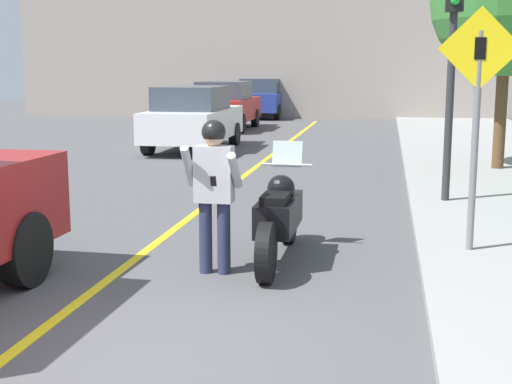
{
  "coord_description": "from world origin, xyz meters",
  "views": [
    {
      "loc": [
        2.2,
        -4.78,
        2.19
      ],
      "look_at": [
        0.73,
        3.22,
        0.75
      ],
      "focal_mm": 50.0,
      "sensor_mm": 36.0,
      "label": 1
    }
  ],
  "objects_px": {
    "motorcycle": "(279,217)",
    "parked_car_red": "(225,105)",
    "crossing_sign": "(477,106)",
    "parked_car_white": "(193,118)",
    "street_tree": "(507,1)",
    "parked_car_blue": "(263,98)",
    "person_biker": "(214,181)",
    "traffic_light": "(453,35)"
  },
  "relations": [
    {
      "from": "parked_car_blue",
      "to": "traffic_light",
      "type": "bearing_deg",
      "value": -72.02
    },
    {
      "from": "person_biker",
      "to": "crossing_sign",
      "type": "relative_size",
      "value": 0.6
    },
    {
      "from": "motorcycle",
      "to": "parked_car_blue",
      "type": "relative_size",
      "value": 0.56
    },
    {
      "from": "street_tree",
      "to": "parked_car_blue",
      "type": "height_order",
      "value": "street_tree"
    },
    {
      "from": "person_biker",
      "to": "traffic_light",
      "type": "relative_size",
      "value": 0.45
    },
    {
      "from": "traffic_light",
      "to": "parked_car_red",
      "type": "xyz_separation_m",
      "value": [
        -6.53,
        13.13,
        -1.79
      ]
    },
    {
      "from": "motorcycle",
      "to": "parked_car_red",
      "type": "height_order",
      "value": "parked_car_red"
    },
    {
      "from": "parked_car_white",
      "to": "parked_car_blue",
      "type": "height_order",
      "value": "same"
    },
    {
      "from": "motorcycle",
      "to": "parked_car_red",
      "type": "xyz_separation_m",
      "value": [
        -4.42,
        16.67,
        0.35
      ]
    },
    {
      "from": "crossing_sign",
      "to": "motorcycle",
      "type": "bearing_deg",
      "value": -168.41
    },
    {
      "from": "motorcycle",
      "to": "parked_car_blue",
      "type": "distance_m",
      "value": 23.17
    },
    {
      "from": "motorcycle",
      "to": "street_tree",
      "type": "xyz_separation_m",
      "value": [
        3.46,
        7.46,
        2.97
      ]
    },
    {
      "from": "traffic_light",
      "to": "parked_car_blue",
      "type": "height_order",
      "value": "traffic_light"
    },
    {
      "from": "crossing_sign",
      "to": "parked_car_blue",
      "type": "bearing_deg",
      "value": 105.71
    },
    {
      "from": "traffic_light",
      "to": "parked_car_red",
      "type": "height_order",
      "value": "traffic_light"
    },
    {
      "from": "crossing_sign",
      "to": "parked_car_white",
      "type": "xyz_separation_m",
      "value": [
        -6.0,
        9.95,
        -0.9
      ]
    },
    {
      "from": "parked_car_red",
      "to": "street_tree",
      "type": "bearing_deg",
      "value": -49.49
    },
    {
      "from": "traffic_light",
      "to": "parked_car_blue",
      "type": "bearing_deg",
      "value": 107.98
    },
    {
      "from": "traffic_light",
      "to": "parked_car_white",
      "type": "distance_m",
      "value": 9.26
    },
    {
      "from": "crossing_sign",
      "to": "parked_car_white",
      "type": "relative_size",
      "value": 0.65
    },
    {
      "from": "motorcycle",
      "to": "parked_car_red",
      "type": "bearing_deg",
      "value": 104.84
    },
    {
      "from": "parked_car_red",
      "to": "parked_car_blue",
      "type": "distance_m",
      "value": 6.13
    },
    {
      "from": "crossing_sign",
      "to": "parked_car_blue",
      "type": "xyz_separation_m",
      "value": [
        -6.29,
        22.36,
        -0.9
      ]
    },
    {
      "from": "parked_car_red",
      "to": "person_biker",
      "type": "bearing_deg",
      "value": -77.56
    },
    {
      "from": "person_biker",
      "to": "crossing_sign",
      "type": "bearing_deg",
      "value": 21.27
    },
    {
      "from": "parked_car_white",
      "to": "street_tree",
      "type": "bearing_deg",
      "value": -21.89
    },
    {
      "from": "street_tree",
      "to": "traffic_light",
      "type": "bearing_deg",
      "value": -108.95
    },
    {
      "from": "motorcycle",
      "to": "parked_car_red",
      "type": "distance_m",
      "value": 17.25
    },
    {
      "from": "street_tree",
      "to": "motorcycle",
      "type": "bearing_deg",
      "value": -114.88
    },
    {
      "from": "crossing_sign",
      "to": "street_tree",
      "type": "xyz_separation_m",
      "value": [
        1.31,
        7.02,
        1.73
      ]
    },
    {
      "from": "traffic_light",
      "to": "parked_car_white",
      "type": "height_order",
      "value": "traffic_light"
    },
    {
      "from": "motorcycle",
      "to": "parked_car_white",
      "type": "distance_m",
      "value": 11.09
    },
    {
      "from": "person_biker",
      "to": "crossing_sign",
      "type": "height_order",
      "value": "crossing_sign"
    },
    {
      "from": "parked_car_white",
      "to": "person_biker",
      "type": "bearing_deg",
      "value": -73.56
    },
    {
      "from": "person_biker",
      "to": "parked_car_blue",
      "type": "xyz_separation_m",
      "value": [
        -3.54,
        23.43,
        -0.14
      ]
    },
    {
      "from": "street_tree",
      "to": "parked_car_blue",
      "type": "xyz_separation_m",
      "value": [
        -7.6,
        15.34,
        -2.62
      ]
    },
    {
      "from": "motorcycle",
      "to": "crossing_sign",
      "type": "xyz_separation_m",
      "value": [
        2.15,
        0.44,
        1.24
      ]
    },
    {
      "from": "traffic_light",
      "to": "parked_car_white",
      "type": "relative_size",
      "value": 0.87
    },
    {
      "from": "parked_car_red",
      "to": "parked_car_blue",
      "type": "relative_size",
      "value": 1.0
    },
    {
      "from": "crossing_sign",
      "to": "traffic_light",
      "type": "xyz_separation_m",
      "value": [
        -0.04,
        3.1,
        0.9
      ]
    },
    {
      "from": "crossing_sign",
      "to": "traffic_light",
      "type": "height_order",
      "value": "traffic_light"
    },
    {
      "from": "motorcycle",
      "to": "parked_car_blue",
      "type": "xyz_separation_m",
      "value": [
        -4.14,
        22.8,
        0.35
      ]
    }
  ]
}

